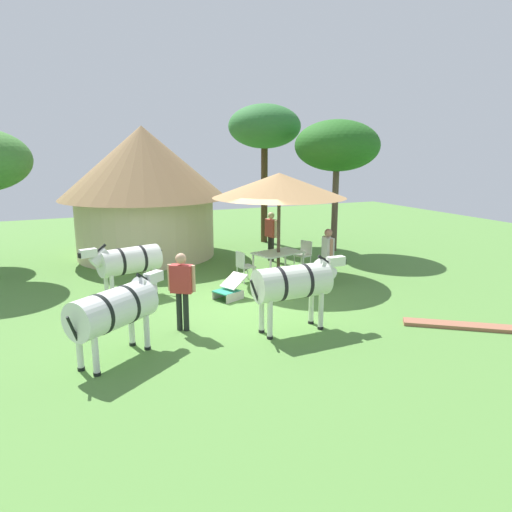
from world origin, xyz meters
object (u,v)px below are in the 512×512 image
Objects in this scene: guest_beside_umbrella at (271,232)px; guest_behind_table at (328,252)px; patio_chair_east_end at (243,264)px; zebra_by_umbrella at (128,261)px; shade_umbrella at (279,185)px; acacia_tree_far_lawn at (337,146)px; patio_chair_near_hut at (304,253)px; striped_lounge_chair at (229,289)px; patio_dining_table at (278,255)px; zebra_toward_hut at (115,309)px; zebra_nearest_camera at (294,283)px; acacia_tree_left_background at (265,128)px; thatched_hut at (144,186)px; standing_watcher at (182,285)px.

guest_beside_umbrella is 3.41m from guest_behind_table.
zebra_by_umbrella is (-3.28, -0.11, 0.44)m from patio_chair_east_end.
shade_umbrella is 4.49m from acacia_tree_far_lawn.
striped_lounge_chair is (-3.34, -1.98, -0.27)m from patio_chair_near_hut.
patio_dining_table is 6.72m from zebra_toward_hut.
acacia_tree_far_lawn is at bearing 139.62° from zebra_nearest_camera.
striped_lounge_chair is at bearing -132.55° from zebra_by_umbrella.
shade_umbrella is 2.55m from patio_chair_east_end.
patio_dining_table is 1.81× the size of patio_chair_east_end.
striped_lounge_chair is (-2.18, -1.51, -2.49)m from shade_umbrella.
acacia_tree_left_background reaches higher than patio_chair_east_end.
acacia_tree_far_lawn is (2.93, 0.57, 2.87)m from guest_beside_umbrella.
zebra_toward_hut is (-2.28, -8.52, -1.54)m from thatched_hut.
patio_chair_east_end is (-2.40, -0.66, 0.00)m from patio_chair_near_hut.
thatched_hut is 2.68× the size of zebra_by_umbrella.
zebra_nearest_camera is at bearing -111.48° from acacia_tree_left_background.
standing_watcher reaches higher than zebra_toward_hut.
guest_beside_umbrella is 0.85× the size of zebra_toward_hut.
patio_chair_east_end is at bearing -103.41° from zebra_by_umbrella.
zebra_nearest_camera is (-2.39, -6.03, 0.04)m from guest_beside_umbrella.
zebra_toward_hut reaches higher than patio_chair_east_end.
thatched_hut is at bearing -14.63° from striped_lounge_chair.
patio_dining_table is at bearing -145.72° from acacia_tree_far_lawn.
zebra_nearest_camera is at bearing -159.34° from zebra_by_umbrella.
guest_behind_table is 1.70× the size of striped_lounge_chair.
patio_chair_near_hut is 5.75m from zebra_by_umbrella.
patio_chair_east_end is at bearing -120.65° from acacia_tree_left_background.
shade_umbrella is 1.81× the size of zebra_by_umbrella.
patio_chair_near_hut and patio_chair_east_end have the same top height.
striped_lounge_chair is at bearing 79.17° from standing_watcher.
standing_watcher is 0.30× the size of acacia_tree_left_background.
patio_dining_table is (3.07, -4.47, -1.84)m from thatched_hut.
patio_chair_near_hut is at bearing 21.68° from shade_umbrella.
guest_behind_table is 5.42m from zebra_by_umbrella.
patio_chair_near_hut reaches higher than striped_lounge_chair.
zebra_toward_hut is 11.43m from acacia_tree_far_lawn.
guest_beside_umbrella is 5.02m from acacia_tree_left_background.
zebra_toward_hut is at bearing -56.16° from patio_chair_east_end.
guest_behind_table is (2.01, -1.33, 0.46)m from patio_chair_east_end.
striped_lounge_chair is 0.44× the size of zebra_by_umbrella.
zebra_by_umbrella is at bearing -139.76° from acacia_tree_left_background.
patio_chair_near_hut is 1.58m from guest_beside_umbrella.
zebra_nearest_camera is 1.05× the size of zebra_by_umbrella.
patio_chair_east_end is 0.53× the size of guest_beside_umbrella.
patio_dining_table is 5.41m from acacia_tree_far_lawn.
zebra_nearest_camera is at bearing 166.47° from striped_lounge_chair.
guest_behind_table reaches higher than zebra_nearest_camera.
shade_umbrella is at bearing -110.56° from acacia_tree_left_background.
zebra_by_umbrella reaches higher than striped_lounge_chair.
zebra_toward_hut is (-3.18, -2.53, 0.71)m from striped_lounge_chair.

